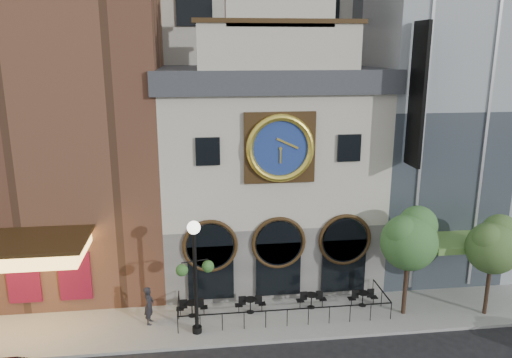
{
  "coord_description": "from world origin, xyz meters",
  "views": [
    {
      "loc": [
        -4.23,
        -20.3,
        13.38
      ],
      "look_at": [
        -0.94,
        6.0,
        6.41
      ],
      "focal_mm": 35.0,
      "sensor_mm": 36.0,
      "label": 1
    }
  ],
  "objects_px": {
    "bistro_0": "(192,308)",
    "lamppost": "(195,265)",
    "bistro_1": "(250,304)",
    "bistro_2": "(311,300)",
    "pedestrian": "(149,305)",
    "tree_right": "(494,244)",
    "tree_left": "(410,237)",
    "bistro_3": "(363,298)"
  },
  "relations": [
    {
      "from": "tree_right",
      "to": "bistro_2",
      "type": "bearing_deg",
      "value": 169.47
    },
    {
      "from": "tree_left",
      "to": "tree_right",
      "type": "bearing_deg",
      "value": -7.37
    },
    {
      "from": "bistro_3",
      "to": "pedestrian",
      "type": "distance_m",
      "value": 11.07
    },
    {
      "from": "bistro_1",
      "to": "bistro_3",
      "type": "height_order",
      "value": "same"
    },
    {
      "from": "bistro_0",
      "to": "bistro_1",
      "type": "height_order",
      "value": "same"
    },
    {
      "from": "bistro_1",
      "to": "tree_left",
      "type": "bearing_deg",
      "value": -7.3
    },
    {
      "from": "bistro_0",
      "to": "tree_right",
      "type": "height_order",
      "value": "tree_right"
    },
    {
      "from": "bistro_3",
      "to": "tree_right",
      "type": "distance_m",
      "value": 7.07
    },
    {
      "from": "tree_right",
      "to": "bistro_3",
      "type": "bearing_deg",
      "value": 166.02
    },
    {
      "from": "bistro_3",
      "to": "lamppost",
      "type": "relative_size",
      "value": 0.28
    },
    {
      "from": "lamppost",
      "to": "tree_left",
      "type": "relative_size",
      "value": 1.0
    },
    {
      "from": "bistro_0",
      "to": "bistro_2",
      "type": "distance_m",
      "value": 6.22
    },
    {
      "from": "bistro_1",
      "to": "tree_right",
      "type": "height_order",
      "value": "tree_right"
    },
    {
      "from": "bistro_1",
      "to": "bistro_2",
      "type": "distance_m",
      "value": 3.24
    },
    {
      "from": "pedestrian",
      "to": "lamppost",
      "type": "bearing_deg",
      "value": -108.79
    },
    {
      "from": "pedestrian",
      "to": "tree_right",
      "type": "distance_m",
      "value": 17.36
    },
    {
      "from": "bistro_2",
      "to": "bistro_3",
      "type": "xyz_separation_m",
      "value": [
        2.74,
        -0.13,
        0.0
      ]
    },
    {
      "from": "pedestrian",
      "to": "tree_right",
      "type": "relative_size",
      "value": 0.37
    },
    {
      "from": "bistro_2",
      "to": "bistro_3",
      "type": "relative_size",
      "value": 1.0
    },
    {
      "from": "bistro_2",
      "to": "pedestrian",
      "type": "bearing_deg",
      "value": -176.59
    },
    {
      "from": "lamppost",
      "to": "bistro_3",
      "type": "bearing_deg",
      "value": -2.73
    },
    {
      "from": "bistro_1",
      "to": "pedestrian",
      "type": "relative_size",
      "value": 0.81
    },
    {
      "from": "bistro_2",
      "to": "pedestrian",
      "type": "relative_size",
      "value": 0.81
    },
    {
      "from": "bistro_2",
      "to": "bistro_0",
      "type": "bearing_deg",
      "value": -179.3
    },
    {
      "from": "bistro_3",
      "to": "tree_left",
      "type": "height_order",
      "value": "tree_left"
    },
    {
      "from": "bistro_3",
      "to": "tree_right",
      "type": "height_order",
      "value": "tree_right"
    },
    {
      "from": "pedestrian",
      "to": "lamppost",
      "type": "xyz_separation_m",
      "value": [
        2.32,
        -1.14,
        2.53
      ]
    },
    {
      "from": "bistro_0",
      "to": "bistro_2",
      "type": "xyz_separation_m",
      "value": [
        6.22,
        0.08,
        0.0
      ]
    },
    {
      "from": "bistro_2",
      "to": "pedestrian",
      "type": "height_order",
      "value": "pedestrian"
    },
    {
      "from": "bistro_0",
      "to": "tree_right",
      "type": "relative_size",
      "value": 0.3
    },
    {
      "from": "bistro_1",
      "to": "pedestrian",
      "type": "bearing_deg",
      "value": -175.42
    },
    {
      "from": "bistro_1",
      "to": "tree_right",
      "type": "xyz_separation_m",
      "value": [
        12.02,
        -1.54,
        3.36
      ]
    },
    {
      "from": "bistro_3",
      "to": "tree_left",
      "type": "relative_size",
      "value": 0.28
    },
    {
      "from": "bistro_1",
      "to": "pedestrian",
      "type": "distance_m",
      "value": 5.11
    },
    {
      "from": "bistro_0",
      "to": "lamppost",
      "type": "distance_m",
      "value": 3.42
    },
    {
      "from": "bistro_2",
      "to": "bistro_1",
      "type": "bearing_deg",
      "value": -178.44
    },
    {
      "from": "bistro_2",
      "to": "tree_left",
      "type": "bearing_deg",
      "value": -13.31
    },
    {
      "from": "bistro_3",
      "to": "bistro_1",
      "type": "bearing_deg",
      "value": 179.61
    },
    {
      "from": "bistro_1",
      "to": "tree_left",
      "type": "relative_size",
      "value": 0.28
    },
    {
      "from": "bistro_0",
      "to": "pedestrian",
      "type": "relative_size",
      "value": 0.81
    },
    {
      "from": "bistro_0",
      "to": "bistro_3",
      "type": "distance_m",
      "value": 8.96
    },
    {
      "from": "bistro_2",
      "to": "tree_right",
      "type": "relative_size",
      "value": 0.3
    }
  ]
}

